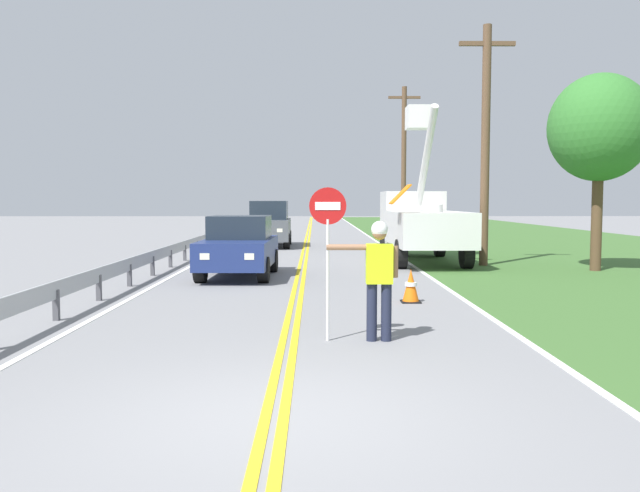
{
  "coord_description": "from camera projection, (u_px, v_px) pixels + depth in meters",
  "views": [
    {
      "loc": [
        0.4,
        -6.25,
        2.14
      ],
      "look_at": [
        0.51,
        6.98,
        1.2
      ],
      "focal_mm": 36.43,
      "sensor_mm": 36.0,
      "label": 1
    }
  ],
  "objects": [
    {
      "name": "utility_pole_near",
      "position": [
        485.0,
        141.0,
        20.97
      ],
      "size": [
        1.8,
        0.28,
        7.74
      ],
      "color": "brown",
      "rests_on": "ground"
    },
    {
      "name": "ground_plane",
      "position": [
        274.0,
        418.0,
        6.38
      ],
      "size": [
        160.0,
        160.0,
        0.0
      ],
      "primitive_type": "plane",
      "color": "gray"
    },
    {
      "name": "centerline_yellow_left",
      "position": [
        303.0,
        253.0,
        26.33
      ],
      "size": [
        0.11,
        110.0,
        0.01
      ],
      "primitive_type": "cube",
      "color": "yellow",
      "rests_on": "ground"
    },
    {
      "name": "oncoming_sedan_nearest",
      "position": [
        239.0,
        247.0,
        18.06
      ],
      "size": [
        2.01,
        4.15,
        1.7
      ],
      "color": "navy",
      "rests_on": "ground"
    },
    {
      "name": "grass_verge_right",
      "position": [
        589.0,
        252.0,
        26.43
      ],
      "size": [
        16.0,
        110.0,
        0.01
      ],
      "primitive_type": "cube",
      "color": "#3D662D",
      "rests_on": "ground"
    },
    {
      "name": "roadside_tree_verge",
      "position": [
        599.0,
        129.0,
        19.36
      ],
      "size": [
        3.0,
        3.0,
        5.9
      ],
      "color": "brown",
      "rests_on": "ground"
    },
    {
      "name": "traffic_cone_lead",
      "position": [
        411.0,
        286.0,
        13.56
      ],
      "size": [
        0.4,
        0.4,
        0.7
      ],
      "color": "orange",
      "rests_on": "ground"
    },
    {
      "name": "flagger_worker",
      "position": [
        379.0,
        273.0,
        9.8
      ],
      "size": [
        1.09,
        0.25,
        1.83
      ],
      "color": "#1E2338",
      "rests_on": "ground"
    },
    {
      "name": "oncoming_suv_second",
      "position": [
        270.0,
        224.0,
        29.83
      ],
      "size": [
        1.97,
        4.63,
        2.1
      ],
      "color": "#4C5156",
      "rests_on": "ground"
    },
    {
      "name": "stop_sign_paddle",
      "position": [
        328.0,
        229.0,
        9.76
      ],
      "size": [
        0.56,
        0.04,
        2.33
      ],
      "color": "silver",
      "rests_on": "ground"
    },
    {
      "name": "edge_line_right",
      "position": [
        393.0,
        253.0,
        26.36
      ],
      "size": [
        0.12,
        110.0,
        0.01
      ],
      "primitive_type": "cube",
      "color": "silver",
      "rests_on": "ground"
    },
    {
      "name": "guardrail_left_shoulder",
      "position": [
        178.0,
        248.0,
        21.76
      ],
      "size": [
        0.1,
        32.0,
        0.71
      ],
      "color": "#9EA0A3",
      "rests_on": "ground"
    },
    {
      "name": "utility_bucket_truck",
      "position": [
        420.0,
        221.0,
        22.72
      ],
      "size": [
        2.67,
        6.82,
        5.45
      ],
      "color": "silver",
      "rests_on": "ground"
    },
    {
      "name": "edge_line_left",
      "position": [
        216.0,
        253.0,
        26.3
      ],
      "size": [
        0.12,
        110.0,
        0.01
      ],
      "primitive_type": "cube",
      "color": "silver",
      "rests_on": "ground"
    },
    {
      "name": "centerline_yellow_right",
      "position": [
        307.0,
        253.0,
        26.33
      ],
      "size": [
        0.11,
        110.0,
        0.01
      ],
      "primitive_type": "cube",
      "color": "yellow",
      "rests_on": "ground"
    },
    {
      "name": "utility_pole_mid",
      "position": [
        404.0,
        159.0,
        36.66
      ],
      "size": [
        1.8,
        0.28,
        8.49
      ],
      "color": "brown",
      "rests_on": "ground"
    }
  ]
}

